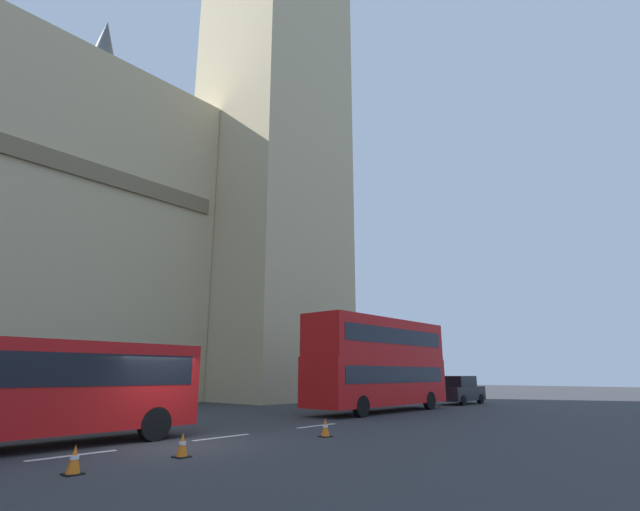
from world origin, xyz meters
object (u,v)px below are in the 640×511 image
Objects in this scene: sedan_lead at (459,390)px; traffic_cone_west at (74,460)px; traffic_cone_middle at (182,445)px; double_decker_bus at (379,360)px; clock_tower at (277,6)px; traffic_cone_east at (325,428)px.

traffic_cone_west is (-26.91, -4.19, -0.63)m from sedan_lead.
double_decker_bus is at bearing 15.87° from traffic_cone_middle.
clock_tower is at bearing 43.03° from traffic_cone_middle.
clock_tower is 45.69m from traffic_cone_middle.
clock_tower is 16.11× the size of sedan_lead.
traffic_cone_middle is at bearing 178.50° from traffic_cone_east.
traffic_cone_middle is (-19.57, -18.26, -37.03)m from clock_tower.
traffic_cone_east is at bearing -155.69° from double_decker_bus.
sedan_lead is (4.73, -14.20, -36.40)m from clock_tower.
traffic_cone_middle is at bearing -170.49° from sedan_lead.
double_decker_bus is 17.78× the size of traffic_cone_west.
clock_tower is at bearing 108.42° from sedan_lead.
traffic_cone_west is at bearing -177.39° from traffic_cone_middle.
traffic_cone_middle and traffic_cone_east have the same top height.
clock_tower is at bearing 39.65° from traffic_cone_west.
traffic_cone_west is at bearing -166.02° from double_decker_bus.
clock_tower is 122.18× the size of traffic_cone_west.
double_decker_bus reaches higher than traffic_cone_middle.
clock_tower reaches higher than traffic_cone_middle.
double_decker_bus is 15.82m from traffic_cone_middle.
clock_tower is at bearing 52.15° from traffic_cone_east.
traffic_cone_west is (-17.65, -4.40, -2.43)m from double_decker_bus.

